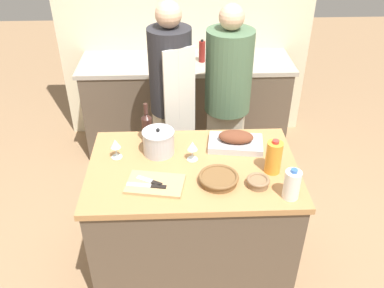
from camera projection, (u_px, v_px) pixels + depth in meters
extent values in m
plane|color=#9E7A56|center=(193.00, 260.00, 3.02)|extent=(12.00, 12.00, 0.00)
cube|color=brown|center=(193.00, 219.00, 2.79)|extent=(1.27, 0.82, 0.83)
cube|color=#B27F4C|center=(193.00, 168.00, 2.55)|extent=(1.31, 0.84, 0.04)
cube|color=brown|center=(186.00, 107.00, 4.07)|extent=(1.93, 0.58, 0.89)
cube|color=#ADA393|center=(186.00, 63.00, 3.81)|extent=(1.99, 0.60, 0.04)
cube|color=beige|center=(185.00, 13.00, 3.90)|extent=(2.49, 0.10, 2.55)
cube|color=#BCBCC1|center=(235.00, 144.00, 2.70)|extent=(0.38, 0.27, 0.04)
ellipsoid|color=brown|center=(236.00, 137.00, 2.67)|extent=(0.25, 0.16, 0.08)
cylinder|color=brown|center=(219.00, 180.00, 2.39)|extent=(0.22, 0.22, 0.04)
torus|color=brown|center=(219.00, 177.00, 2.38)|extent=(0.24, 0.24, 0.02)
cube|color=tan|center=(155.00, 184.00, 2.37)|extent=(0.36, 0.26, 0.02)
cylinder|color=#B7B7BC|center=(159.00, 143.00, 2.62)|extent=(0.20, 0.20, 0.15)
cylinder|color=#B7B7BC|center=(158.00, 132.00, 2.57)|extent=(0.21, 0.21, 0.01)
sphere|color=black|center=(158.00, 130.00, 2.56)|extent=(0.02, 0.02, 0.02)
cylinder|color=#846647|center=(258.00, 183.00, 2.37)|extent=(0.12, 0.12, 0.04)
torus|color=#846647|center=(258.00, 180.00, 2.35)|extent=(0.14, 0.14, 0.02)
cylinder|color=orange|center=(274.00, 157.00, 2.44)|extent=(0.10, 0.10, 0.21)
cylinder|color=red|center=(276.00, 142.00, 2.37)|extent=(0.04, 0.04, 0.02)
cylinder|color=white|center=(292.00, 185.00, 2.25)|extent=(0.09, 0.09, 0.17)
cylinder|color=#3360B2|center=(294.00, 171.00, 2.19)|extent=(0.04, 0.04, 0.02)
cylinder|color=#381E19|center=(147.00, 129.00, 2.73)|extent=(0.07, 0.07, 0.17)
cone|color=#381E19|center=(146.00, 116.00, 2.67)|extent=(0.07, 0.07, 0.03)
cylinder|color=#381E19|center=(146.00, 109.00, 2.65)|extent=(0.03, 0.03, 0.07)
cylinder|color=silver|center=(192.00, 159.00, 2.59)|extent=(0.07, 0.07, 0.00)
cylinder|color=silver|center=(192.00, 154.00, 2.57)|extent=(0.01, 0.01, 0.07)
cone|color=silver|center=(192.00, 146.00, 2.54)|extent=(0.07, 0.07, 0.06)
cylinder|color=silver|center=(117.00, 157.00, 2.61)|extent=(0.07, 0.07, 0.00)
cylinder|color=silver|center=(116.00, 152.00, 2.59)|extent=(0.01, 0.01, 0.07)
cone|color=silver|center=(115.00, 144.00, 2.56)|extent=(0.07, 0.07, 0.06)
cube|color=#B7B7BC|center=(139.00, 185.00, 2.35)|extent=(0.15, 0.06, 0.01)
cube|color=black|center=(159.00, 187.00, 2.34)|extent=(0.09, 0.04, 0.01)
cube|color=#B7B7BC|center=(145.00, 179.00, 2.39)|extent=(0.10, 0.08, 0.01)
cube|color=black|center=(157.00, 183.00, 2.36)|extent=(0.07, 0.05, 0.01)
cylinder|color=#234C28|center=(180.00, 59.00, 3.63)|extent=(0.05, 0.05, 0.16)
cylinder|color=black|center=(180.00, 49.00, 3.58)|extent=(0.02, 0.02, 0.02)
cylinder|color=maroon|center=(202.00, 52.00, 3.73)|extent=(0.06, 0.06, 0.19)
cylinder|color=black|center=(202.00, 41.00, 3.68)|extent=(0.02, 0.02, 0.02)
cube|color=beige|center=(173.00, 150.00, 3.51)|extent=(0.32, 0.28, 0.80)
cylinder|color=#28282D|center=(170.00, 71.00, 3.10)|extent=(0.33, 0.33, 0.67)
sphere|color=#DBAD89|center=(168.00, 14.00, 2.86)|extent=(0.19, 0.19, 0.19)
cube|color=silver|center=(180.00, 102.00, 3.09)|extent=(0.24, 0.13, 0.85)
cube|color=beige|center=(225.00, 148.00, 3.55)|extent=(0.33, 0.27, 0.79)
cylinder|color=#4C6B4C|center=(229.00, 72.00, 3.15)|extent=(0.37, 0.37, 0.66)
sphere|color=#DBAD89|center=(232.00, 17.00, 2.92)|extent=(0.19, 0.19, 0.19)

